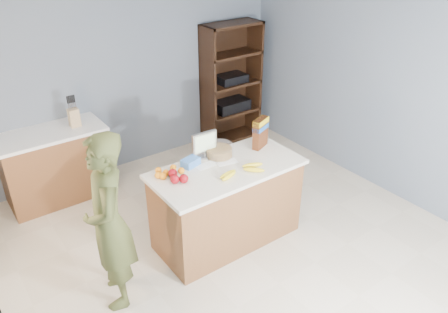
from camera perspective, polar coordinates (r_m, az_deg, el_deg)
floor at (r=4.72m, az=2.56°, el=-12.40°), size 4.50×5.00×0.02m
walls at (r=3.84m, az=3.09°, el=6.52°), size 4.52×5.02×2.51m
counter_peninsula at (r=4.65m, az=0.36°, el=-6.58°), size 1.56×0.76×0.90m
back_cabinet at (r=5.72m, az=-21.10°, el=-1.01°), size 1.24×0.62×0.90m
shelving_unit at (r=6.75m, az=0.70°, el=9.33°), size 0.90×0.40×1.80m
person at (r=3.86m, az=-14.77°, el=-8.43°), size 0.56×0.70×1.66m
knife_block at (r=5.52m, az=-19.01°, el=4.90°), size 0.12×0.10×0.31m
envelopes at (r=4.44m, az=-0.99°, el=-0.96°), size 0.44×0.20×0.00m
bananas at (r=4.28m, az=2.23°, el=-1.92°), size 0.54×0.24×0.05m
apples at (r=4.16m, az=-6.15°, el=-2.69°), size 0.16×0.24×0.09m
oranges at (r=4.27m, az=-7.38°, el=-2.07°), size 0.29×0.20×0.06m
blue_carton at (r=4.41m, az=-4.39°, el=-0.75°), size 0.20×0.16×0.08m
salad_bowl at (r=4.57m, az=-0.64°, el=0.72°), size 0.30×0.30×0.13m
tv at (r=4.50m, az=-2.56°, el=1.73°), size 0.28×0.12×0.28m
cereal_box at (r=4.71m, az=4.79°, el=3.37°), size 0.24×0.16×0.33m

